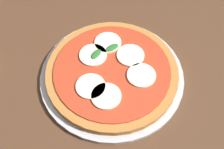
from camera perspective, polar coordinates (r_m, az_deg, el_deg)
dining_table at (r=0.83m, az=-1.83°, el=-1.74°), size 1.33×1.20×0.74m
serving_tray at (r=0.74m, az=0.00°, el=-0.17°), size 0.37×0.37×0.01m
pizza at (r=0.72m, az=0.00°, el=0.63°), size 0.34×0.34×0.03m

